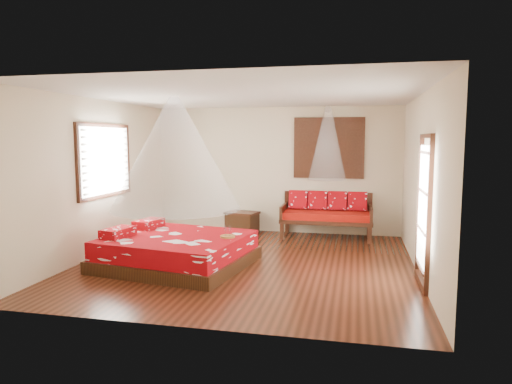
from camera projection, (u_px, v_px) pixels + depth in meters
room at (247, 181)px, 7.57m from camera, size 5.54×5.54×2.84m
bed at (176, 250)px, 7.56m from camera, size 2.53×2.35×0.65m
daybed at (327, 213)px, 9.74m from camera, size 1.91×0.85×0.97m
storage_chest at (242, 222)px, 10.23m from camera, size 0.79×0.65×0.47m
shutter_panel at (329, 148)px, 9.90m from camera, size 1.52×0.06×1.32m
window_left at (105, 161)px, 8.31m from camera, size 0.10×1.74×1.34m
glazed_door at (424, 211)px, 6.45m from camera, size 0.08×1.02×2.16m
wine_tray at (228, 234)px, 7.40m from camera, size 0.24×0.24×0.20m
mosquito_net_main at (175, 154)px, 7.37m from camera, size 2.11×2.11×1.80m
mosquito_net_daybed at (328, 144)px, 9.44m from camera, size 0.78×0.78×1.50m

